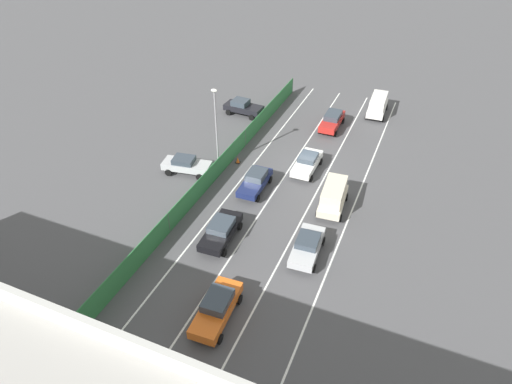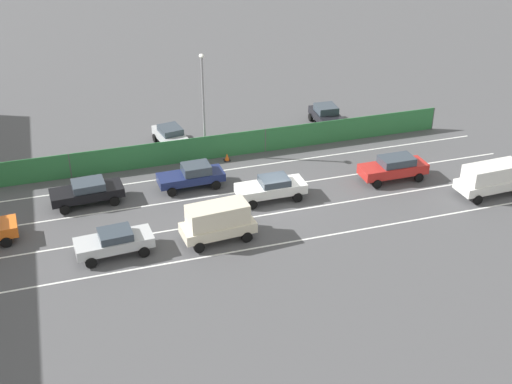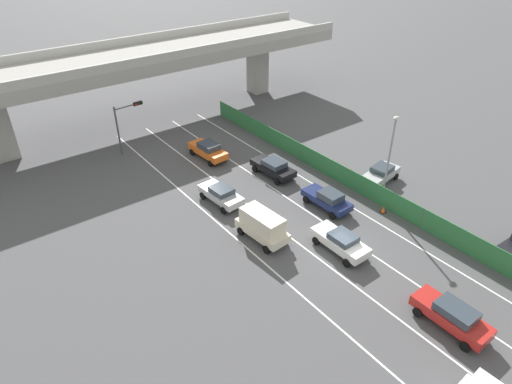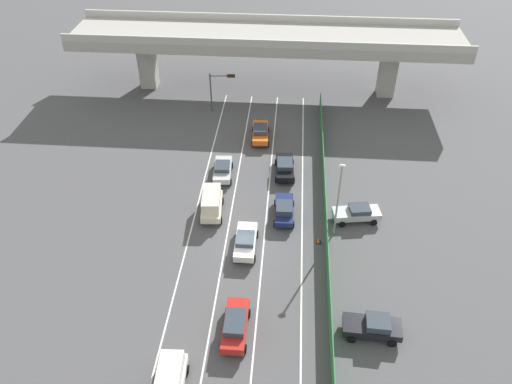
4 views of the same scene
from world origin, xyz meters
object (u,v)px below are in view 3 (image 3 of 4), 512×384
object	(u,v)px
traffic_light	(126,118)
traffic_cone	(383,210)
car_taxi_orange	(208,150)
car_sedan_navy	(328,199)
street_lamp	(390,152)
car_sedan_red	(452,315)
car_sedan_silver	(221,194)
car_sedan_black	(273,167)
parked_wagon_silver	(381,174)
car_van_cream	(262,225)
car_hatchback_white	(341,241)

from	to	relation	value
traffic_light	traffic_cone	size ratio (longest dim) A/B	8.65
car_taxi_orange	traffic_light	size ratio (longest dim) A/B	0.94
car_sedan_navy	street_lamp	distance (m)	6.31
car_sedan_red	car_sedan_silver	size ratio (longest dim) A/B	1.04
car_sedan_red	car_sedan_black	bearing A→B (deg)	81.77
car_sedan_silver	car_taxi_orange	xyz separation A→B (m)	(3.43, 7.57, 0.07)
car_taxi_orange	traffic_light	bearing A→B (deg)	131.61
parked_wagon_silver	traffic_cone	world-z (taller)	parked_wagon_silver
traffic_cone	car_van_cream	bearing A→B (deg)	161.84
car_taxi_orange	traffic_light	xyz separation A→B (m)	(-5.54, 6.23, 2.69)
car_sedan_navy	car_sedan_silver	bearing A→B (deg)	137.73
street_lamp	traffic_cone	size ratio (longest dim) A/B	13.17
car_sedan_navy	car_hatchback_white	bearing A→B (deg)	-125.20
parked_wagon_silver	street_lamp	distance (m)	4.85
car_sedan_red	street_lamp	world-z (taller)	street_lamp
car_hatchback_white	car_van_cream	size ratio (longest dim) A/B	1.02
car_sedan_red	parked_wagon_silver	xyz separation A→B (m)	(9.98, 13.61, -0.07)
car_van_cream	parked_wagon_silver	world-z (taller)	car_van_cream
parked_wagon_silver	car_taxi_orange	bearing A→B (deg)	126.58
car_taxi_orange	car_sedan_navy	distance (m)	13.98
car_sedan_black	parked_wagon_silver	distance (m)	9.85
car_sedan_navy	parked_wagon_silver	distance (m)	6.84
car_hatchback_white	traffic_cone	world-z (taller)	car_hatchback_white
car_sedan_silver	street_lamp	world-z (taller)	street_lamp
car_hatchback_white	traffic_light	xyz separation A→B (m)	(-5.52, 24.42, 2.75)
car_hatchback_white	street_lamp	bearing A→B (deg)	17.98
car_taxi_orange	traffic_cone	xyz separation A→B (m)	(6.45, -16.93, -0.66)
car_sedan_black	traffic_cone	xyz separation A→B (m)	(3.41, -10.31, -0.61)
car_hatchback_white	car_van_cream	bearing A→B (deg)	128.69
car_hatchback_white	car_sedan_silver	world-z (taller)	car_hatchback_white
car_taxi_orange	street_lamp	distance (m)	17.88
car_taxi_orange	parked_wagon_silver	xyz separation A→B (m)	(10.05, -13.54, -0.06)
car_sedan_navy	traffic_light	world-z (taller)	traffic_light
car_sedan_black	car_sedan_red	bearing A→B (deg)	-98.23
car_hatchback_white	street_lamp	size ratio (longest dim) A/B	0.59
car_hatchback_white	car_sedan_black	distance (m)	11.96
traffic_light	parked_wagon_silver	bearing A→B (deg)	-51.75
car_sedan_red	traffic_cone	distance (m)	12.07
street_lamp	traffic_cone	distance (m)	4.78
car_van_cream	traffic_cone	distance (m)	10.72
car_sedan_black	car_sedan_silver	xyz separation A→B (m)	(-6.47, -0.95, -0.02)
car_sedan_red	street_lamp	distance (m)	14.38
car_sedan_navy	traffic_light	xyz separation A→B (m)	(-8.75, 19.84, 2.73)
car_sedan_navy	street_lamp	size ratio (longest dim) A/B	0.58
car_sedan_red	car_sedan_navy	world-z (taller)	car_sedan_red
car_taxi_orange	traffic_cone	distance (m)	18.12
car_sedan_red	parked_wagon_silver	bearing A→B (deg)	53.74
car_sedan_navy	car_sedan_red	bearing A→B (deg)	-103.07
car_sedan_black	traffic_cone	bearing A→B (deg)	-71.68
car_sedan_navy	traffic_cone	size ratio (longest dim) A/B	7.66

